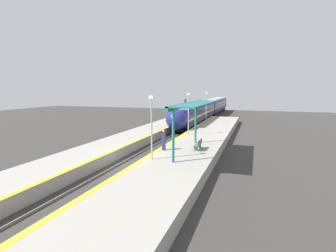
{
  "coord_description": "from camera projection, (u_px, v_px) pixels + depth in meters",
  "views": [
    {
      "loc": [
        9.74,
        -18.65,
        6.24
      ],
      "look_at": [
        0.57,
        8.57,
        2.13
      ],
      "focal_mm": 28.0,
      "sensor_mm": 36.0,
      "label": 1
    }
  ],
  "objects": [
    {
      "name": "platform_left",
      "position": [
        90.0,
        156.0,
        22.56
      ],
      "size": [
        4.14,
        64.0,
        0.94
      ],
      "color": "#9E998E",
      "rests_on": "ground_plane"
    },
    {
      "name": "station_canopy",
      "position": [
        193.0,
        106.0,
        21.71
      ],
      "size": [
        2.02,
        10.31,
        4.15
      ],
      "color": "#1E6B66",
      "rests_on": "platform_right"
    },
    {
      "name": "train",
      "position": [
        207.0,
        108.0,
        54.68
      ],
      "size": [
        2.89,
        47.17,
        3.76
      ],
      "color": "black",
      "rests_on": "ground_plane"
    },
    {
      "name": "lamppost_near",
      "position": [
        152.0,
        123.0,
        19.43
      ],
      "size": [
        0.36,
        0.2,
        4.81
      ],
      "color": "#9E9EA3",
      "rests_on": "platform_right"
    },
    {
      "name": "rail_left",
      "position": [
        120.0,
        164.0,
        21.67
      ],
      "size": [
        0.08,
        90.0,
        0.15
      ],
      "primitive_type": "cube",
      "color": "slate",
      "rests_on": "ground_plane"
    },
    {
      "name": "railway_signal",
      "position": [
        185.0,
        109.0,
        46.67
      ],
      "size": [
        0.28,
        0.28,
        4.43
      ],
      "color": "#59595E",
      "rests_on": "ground_plane"
    },
    {
      "name": "rail_right",
      "position": [
        136.0,
        165.0,
        21.22
      ],
      "size": [
        0.08,
        90.0,
        0.15
      ],
      "primitive_type": "cube",
      "color": "slate",
      "rests_on": "ground_plane"
    },
    {
      "name": "platform_bench",
      "position": [
        199.0,
        144.0,
        22.91
      ],
      "size": [
        0.44,
        1.72,
        0.89
      ],
      "color": "#4C6B4C",
      "rests_on": "platform_right"
    },
    {
      "name": "lamppost_mid",
      "position": [
        189.0,
        111.0,
        29.92
      ],
      "size": [
        0.36,
        0.2,
        4.81
      ],
      "color": "#9E9EA3",
      "rests_on": "platform_right"
    },
    {
      "name": "person_waiting",
      "position": [
        164.0,
        140.0,
        22.62
      ],
      "size": [
        0.36,
        0.24,
        1.79
      ],
      "color": "navy",
      "rests_on": "platform_right"
    },
    {
      "name": "platform_right",
      "position": [
        177.0,
        165.0,
        20.06
      ],
      "size": [
        5.16,
        64.0,
        0.94
      ],
      "color": "#9E998E",
      "rests_on": "ground_plane"
    },
    {
      "name": "lamppost_far",
      "position": [
        206.0,
        105.0,
        40.4
      ],
      "size": [
        0.36,
        0.2,
        4.81
      ],
      "color": "#9E9EA3",
      "rests_on": "platform_right"
    },
    {
      "name": "ground_plane",
      "position": [
        128.0,
        165.0,
        21.45
      ],
      "size": [
        120.0,
        120.0,
        0.0
      ],
      "primitive_type": "plane",
      "color": "#383533"
    }
  ]
}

